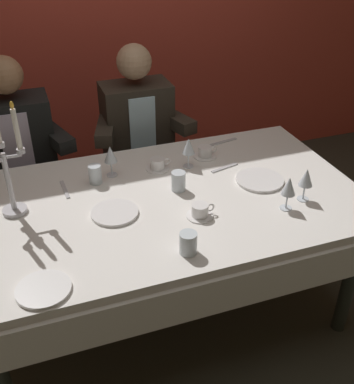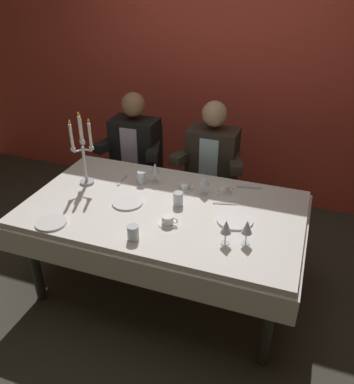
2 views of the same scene
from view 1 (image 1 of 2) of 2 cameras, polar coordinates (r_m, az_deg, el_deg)
name	(u,v)px [view 1 (image 1 of 2)]	position (r m, az deg, el deg)	size (l,w,h in m)	color
ground_plane	(165,309)	(2.70, -1.41, -14.05)	(12.00, 12.00, 0.00)	#39382E
back_wall	(87,1)	(3.54, -10.88, 21.89)	(6.00, 0.12, 2.70)	#CD4333
dining_table	(164,219)	(2.29, -1.61, -3.25)	(1.94, 1.14, 0.74)	white
candelabra	(5,164)	(2.13, -20.23, 3.20)	(0.15, 0.17, 0.56)	silver
dinner_plate_0	(44,289)	(1.80, -15.93, -11.31)	(0.20, 0.20, 0.01)	white
dinner_plate_1	(260,180)	(2.39, 10.04, 1.45)	(0.24, 0.24, 0.01)	white
dinner_plate_2	(115,213)	(2.13, -7.60, -2.50)	(0.22, 0.22, 0.01)	white
wine_glass_0	(110,155)	(2.38, -8.10, 4.44)	(0.07, 0.07, 0.16)	silver
wine_glass_1	(306,178)	(2.24, 15.44, 1.61)	(0.07, 0.07, 0.16)	silver
wine_glass_2	(189,147)	(2.44, 1.41, 5.53)	(0.07, 0.07, 0.16)	silver
wine_glass_3	(289,187)	(2.15, 13.44, 0.59)	(0.07, 0.07, 0.16)	silver
water_tumbler_0	(95,174)	(2.36, -9.93, 2.14)	(0.06, 0.06, 0.10)	silver
water_tumbler_1	(188,243)	(1.87, 1.37, -6.24)	(0.07, 0.07, 0.09)	silver
water_tumbler_2	(178,181)	(2.27, 0.18, 1.33)	(0.07, 0.07, 0.10)	silver
coffee_cup_0	(158,164)	(2.46, -2.35, 3.37)	(0.13, 0.12, 0.06)	white
coffee_cup_1	(200,211)	(2.09, 2.84, -2.35)	(0.13, 0.12, 0.06)	white
coffee_cup_2	(205,152)	(2.58, 3.46, 4.84)	(0.13, 0.12, 0.06)	white
spoon_0	(65,189)	(2.35, -13.49, 0.31)	(0.17, 0.02, 0.01)	#B7B7BC
knife_1	(223,142)	(2.76, 5.60, 6.09)	(0.19, 0.02, 0.01)	#B7B7BC
fork_2	(225,168)	(2.49, 5.81, 2.96)	(0.17, 0.02, 0.01)	#B7B7BC
seated_diner_0	(17,141)	(2.93, -18.90, 5.89)	(0.63, 0.48, 1.24)	#282D27
seated_diner_1	(137,124)	(3.01, -4.91, 8.24)	(0.63, 0.48, 1.24)	#282D27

